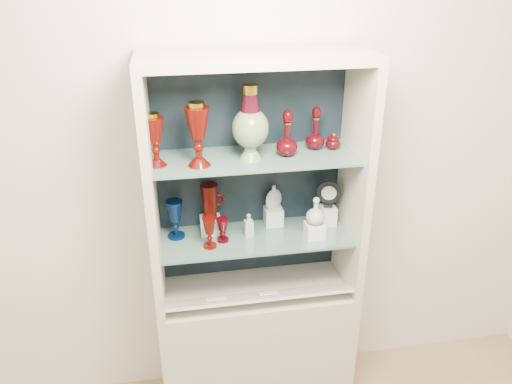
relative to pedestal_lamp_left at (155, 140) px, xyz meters
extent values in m
cube|color=silver|center=(0.44, 0.23, -0.19)|extent=(3.50, 0.02, 2.80)
cube|color=beige|center=(0.44, 0.01, -1.21)|extent=(1.00, 0.40, 0.75)
cube|color=black|center=(0.44, 0.20, -0.26)|extent=(0.98, 0.02, 1.15)
cube|color=beige|center=(-0.04, 0.01, -0.26)|extent=(0.04, 0.40, 1.15)
cube|color=beige|center=(0.92, 0.01, -0.26)|extent=(0.04, 0.40, 1.15)
cube|color=beige|center=(0.44, 0.01, 0.33)|extent=(1.00, 0.40, 0.04)
cube|color=slate|center=(0.44, 0.03, -0.54)|extent=(0.92, 0.34, 0.01)
cube|color=slate|center=(0.44, 0.03, -0.12)|extent=(0.92, 0.34, 0.01)
cube|color=beige|center=(0.44, -0.10, -0.81)|extent=(0.92, 0.17, 0.09)
cube|color=white|center=(0.22, -0.10, -0.79)|extent=(0.10, 0.06, 0.03)
cube|color=white|center=(0.48, -0.10, -0.79)|extent=(0.10, 0.06, 0.03)
cube|color=silver|center=(0.23, 0.11, -0.50)|extent=(0.10, 0.10, 0.08)
cube|color=silver|center=(0.55, 0.14, -0.49)|extent=(0.09, 0.09, 0.09)
cube|color=silver|center=(0.73, -0.02, -0.50)|extent=(0.09, 0.09, 0.07)
cube|color=silver|center=(0.82, 0.09, -0.49)|extent=(0.08, 0.08, 0.10)
camera|label=1|loc=(0.08, -2.06, 0.71)|focal=35.00mm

